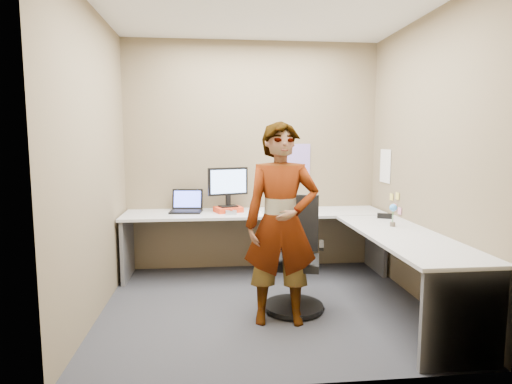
{
  "coord_description": "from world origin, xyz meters",
  "views": [
    {
      "loc": [
        -0.48,
        -3.81,
        1.55
      ],
      "look_at": [
        -0.07,
        0.25,
        1.05
      ],
      "focal_mm": 30.0,
      "sensor_mm": 36.0,
      "label": 1
    }
  ],
  "objects": [
    {
      "name": "flower",
      "position": [
        1.22,
        0.03,
        0.87
      ],
      "size": [
        0.07,
        0.07,
        0.22
      ],
      "color": "brown",
      "rests_on": "desk"
    },
    {
      "name": "person",
      "position": [
        0.09,
        -0.34,
        0.85
      ],
      "size": [
        0.65,
        0.46,
        1.7
      ],
      "primitive_type": "imported",
      "rotation": [
        0.0,
        0.0,
        -0.09
      ],
      "color": "#999399",
      "rests_on": "ground"
    },
    {
      "name": "sticky_note_d",
      "position": [
        1.49,
        0.7,
        0.92
      ],
      "size": [
        0.01,
        0.07,
        0.07
      ],
      "primitive_type": "cube",
      "color": "#F2E059",
      "rests_on": "wall_right"
    },
    {
      "name": "ceiling",
      "position": [
        0.0,
        0.0,
        2.7
      ],
      "size": [
        3.0,
        3.0,
        0.0
      ],
      "primitive_type": "plane",
      "rotation": [
        3.14,
        0.0,
        0.0
      ],
      "color": "white",
      "rests_on": "wall_back"
    },
    {
      "name": "stapler",
      "position": [
        1.31,
        0.44,
        0.76
      ],
      "size": [
        0.15,
        0.09,
        0.05
      ],
      "primitive_type": "cube",
      "rotation": [
        0.0,
        0.0,
        -0.4
      ],
      "color": "black",
      "rests_on": "desk"
    },
    {
      "name": "wall_back",
      "position": [
        0.0,
        1.3,
        1.35
      ],
      "size": [
        3.0,
        0.0,
        3.0
      ],
      "primitive_type": "plane",
      "rotation": [
        1.57,
        0.0,
        0.0
      ],
      "color": "brown",
      "rests_on": "ground"
    },
    {
      "name": "origami",
      "position": [
        0.02,
        0.78,
        0.76
      ],
      "size": [
        0.1,
        0.1,
        0.06
      ],
      "primitive_type": "cone",
      "color": "white",
      "rests_on": "desk"
    },
    {
      "name": "sticky_note_b",
      "position": [
        1.49,
        0.6,
        0.82
      ],
      "size": [
        0.01,
        0.07,
        0.07
      ],
      "primitive_type": "cube",
      "color": "pink",
      "rests_on": "wall_right"
    },
    {
      "name": "office_chair",
      "position": [
        0.26,
        -0.06,
        0.42
      ],
      "size": [
        0.58,
        0.55,
        1.02
      ],
      "rotation": [
        0.0,
        0.0,
        -0.25
      ],
      "color": "black",
      "rests_on": "ground"
    },
    {
      "name": "calendar_white",
      "position": [
        1.49,
        0.9,
        1.25
      ],
      "size": [
        0.01,
        0.28,
        0.38
      ],
      "primitive_type": "cube",
      "color": "white",
      "rests_on": "wall_right"
    },
    {
      "name": "sticky_note_a",
      "position": [
        1.49,
        0.55,
        0.95
      ],
      "size": [
        0.01,
        0.07,
        0.07
      ],
      "primitive_type": "cube",
      "color": "#F2E059",
      "rests_on": "wall_right"
    },
    {
      "name": "wall_right",
      "position": [
        1.5,
        0.0,
        1.35
      ],
      "size": [
        0.0,
        2.7,
        2.7
      ],
      "primitive_type": "plane",
      "rotation": [
        1.57,
        0.0,
        -1.57
      ],
      "color": "brown",
      "rests_on": "ground"
    },
    {
      "name": "laptop",
      "position": [
        -0.78,
        1.08,
        0.79
      ],
      "size": [
        0.38,
        0.33,
        0.25
      ],
      "rotation": [
        0.0,
        0.0,
        -0.1
      ],
      "color": "black",
      "rests_on": "desk"
    },
    {
      "name": "paper_ream",
      "position": [
        -0.31,
        1.01,
        0.76
      ],
      "size": [
        0.35,
        0.3,
        0.06
      ],
      "primitive_type": "cube",
      "rotation": [
        0.0,
        0.0,
        0.33
      ],
      "color": "red",
      "rests_on": "desk"
    },
    {
      "name": "monitor",
      "position": [
        -0.31,
        1.02,
        1.05
      ],
      "size": [
        0.46,
        0.21,
        0.45
      ],
      "rotation": [
        0.0,
        0.0,
        0.33
      ],
      "color": "black",
      "rests_on": "paper_ream"
    },
    {
      "name": "wall_left",
      "position": [
        -1.5,
        0.0,
        1.35
      ],
      "size": [
        0.0,
        2.7,
        2.7
      ],
      "primitive_type": "plane",
      "rotation": [
        1.57,
        0.0,
        1.57
      ],
      "color": "brown",
      "rests_on": "ground"
    },
    {
      "name": "trackball_mouse",
      "position": [
        -0.28,
        0.84,
        0.76
      ],
      "size": [
        0.12,
        0.08,
        0.07
      ],
      "color": "#B7B7BC",
      "rests_on": "desk"
    },
    {
      "name": "calendar_purple",
      "position": [
        0.55,
        1.29,
        1.3
      ],
      "size": [
        0.3,
        0.01,
        0.4
      ],
      "primitive_type": "cube",
      "color": "#846BB7",
      "rests_on": "wall_back"
    },
    {
      "name": "sticky_note_c",
      "position": [
        1.49,
        0.48,
        0.8
      ],
      "size": [
        0.01,
        0.07,
        0.07
      ],
      "primitive_type": "cube",
      "color": "pink",
      "rests_on": "wall_right"
    },
    {
      "name": "desk",
      "position": [
        0.44,
        0.39,
        0.59
      ],
      "size": [
        2.98,
        2.58,
        0.73
      ],
      "color": "silver",
      "rests_on": "ground"
    },
    {
      "name": "ground",
      "position": [
        0.0,
        0.0,
        0.0
      ],
      "size": [
        3.0,
        3.0,
        0.0
      ],
      "primitive_type": "plane",
      "color": "#28292E",
      "rests_on": "ground"
    }
  ]
}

